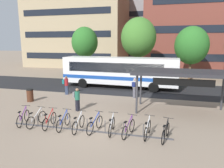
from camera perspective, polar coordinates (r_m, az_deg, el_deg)
The scene contains 24 objects.
ground at distance 12.06m, azimuth -4.72°, elevation -11.81°, with size 200.00×200.00×0.00m, color gray.
bus_lane_asphalt at distance 22.21m, azimuth 4.68°, elevation -1.09°, with size 80.00×7.20×0.01m, color #232326.
city_bus at distance 22.09m, azimuth 2.24°, elevation 3.54°, with size 12.11×3.04×3.20m.
bike_rack at distance 11.63m, azimuth -6.75°, elevation -12.25°, with size 9.00×0.24×0.70m.
parked_bicycle_purple_0 at distance 13.44m, azimuth -23.06°, elevation -8.50°, with size 0.61×1.68×0.99m.
parked_bicycle_white_1 at distance 12.94m, azimuth -19.91°, elevation -9.01°, with size 0.52×1.72×0.99m.
parked_bicycle_red_2 at distance 12.49m, azimuth -16.67°, elevation -9.54°, with size 0.52×1.72×0.99m.
parked_bicycle_blue_3 at distance 12.08m, azimuth -13.07°, elevation -10.06°, with size 0.52×1.72×0.99m.
parked_bicycle_silver_4 at distance 11.64m, azimuth -9.12°, elevation -10.73°, with size 0.52×1.72×0.99m.
parked_bicycle_blue_5 at distance 11.47m, azimuth -4.69°, elevation -10.97°, with size 0.52×1.70×0.99m.
parked_bicycle_silver_6 at distance 11.25m, azimuth -0.08°, elevation -11.40°, with size 0.52×1.72×0.99m.
parked_bicycle_purple_7 at distance 10.98m, azimuth 4.52°, elevation -12.02°, with size 0.55×1.70×0.99m.
parked_bicycle_white_8 at distance 10.98m, azimuth 9.65°, elevation -12.15°, with size 0.52×1.72×0.99m.
parked_bicycle_black_9 at distance 10.81m, azimuth 14.41°, elevation -12.72°, with size 0.54×1.70×0.99m.
transit_shelter at distance 14.78m, azimuth 18.56°, elevation 2.67°, with size 6.54×3.06×2.85m.
commuter_teal_pack_0 at distance 19.65m, azimuth -12.41°, elevation 0.00°, with size 0.56×0.38×1.72m.
commuter_navy_pack_1 at distance 18.12m, azimuth 6.14°, elevation -0.70°, with size 0.39×0.56×1.73m.
commuter_grey_pack_2 at distance 14.78m, azimuth -9.51°, elevation -3.75°, with size 0.61×0.53×1.63m.
trash_bin at distance 18.27m, azimuth -21.44°, elevation -2.86°, with size 0.55×0.55×1.03m.
street_tree_1 at distance 27.56m, azimuth 7.23°, elevation 12.46°, with size 4.48×4.48×7.90m.
street_tree_2 at distance 29.87m, azimuth -7.45°, elevation 11.22°, with size 3.64×3.64×6.90m.
street_tree_3 at distance 28.15m, azimuth 20.87°, elevation 9.80°, with size 4.14×4.14×6.75m.
building_left_wing at distance 45.75m, azimuth -8.71°, elevation 14.90°, with size 19.22×13.27×15.59m.
building_centre_block at distance 52.72m, azimuth 7.93°, elevation 14.96°, with size 19.65×11.86×16.61m.
Camera 1 is at (3.76, -10.45, 4.69)m, focal length 33.52 mm.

